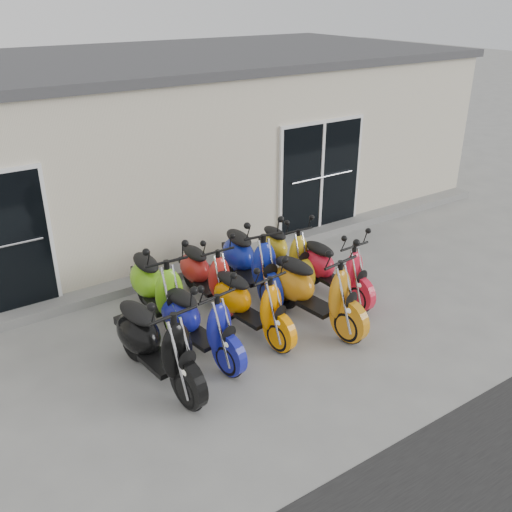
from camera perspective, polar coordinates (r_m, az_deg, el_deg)
The scene contains 15 objects.
ground at distance 8.90m, azimuth 2.17°, elevation -5.74°, with size 80.00×80.00×0.00m, color gray.
building at distance 12.57m, azimuth -12.01°, elevation 10.97°, with size 14.00×6.00×3.20m, color beige.
roof_cap at distance 12.29m, azimuth -12.74°, elevation 18.58°, with size 14.20×6.20×0.16m, color #3F3F42.
front_step at distance 10.37m, azimuth -4.39°, elevation -0.61°, with size 14.00×0.40×0.15m, color gray.
door_left at distance 9.05m, azimuth -22.98°, elevation 1.62°, with size 1.07×0.08×2.22m, color black.
door_right at distance 11.45m, azimuth 6.49°, elevation 8.20°, with size 2.02×0.08×2.22m, color black.
scooter_front_black at distance 7.18m, azimuth -10.03°, elevation -7.53°, with size 0.73×2.00×1.48m, color black, non-canonical shape.
scooter_front_blue at distance 7.63m, azimuth -5.81°, elevation -5.65°, with size 0.67×1.83×1.35m, color #161C9C, non-canonical shape.
scooter_front_orange_a at distance 8.06m, azimuth -0.57°, elevation -3.84°, with size 0.65×1.79×1.32m, color #FF8D02, non-canonical shape.
scooter_front_orange_b at distance 8.33m, azimuth 5.95°, elevation -2.43°, with size 0.72×1.98×1.46m, color orange, non-canonical shape.
scooter_front_red at distance 9.15m, azimuth 7.90°, elevation -0.47°, with size 0.64×1.75×1.30m, color red, non-canonical shape.
scooter_back_green at distance 8.46m, azimuth -9.92°, elevation -2.21°, with size 0.72×1.99×1.47m, color #73C81A, non-canonical shape.
scooter_back_red at distance 8.94m, azimuth -5.03°, elevation -0.97°, with size 0.64×1.75×1.29m, color red, non-canonical shape.
scooter_back_blue at distance 9.15m, azimuth -0.58°, elevation 0.41°, with size 0.73×2.00×1.47m, color #12229C, non-canonical shape.
scooter_back_yellow at distance 9.75m, azimuth 2.97°, elevation 1.25°, with size 0.61×1.68×1.24m, color gold, non-canonical shape.
Camera 1 is at (-4.54, -6.14, 4.57)m, focal length 40.00 mm.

